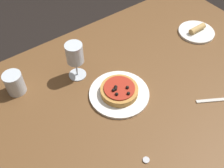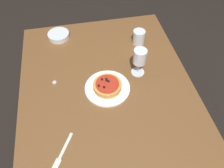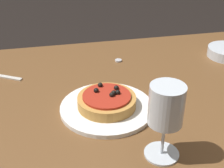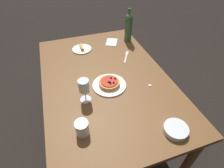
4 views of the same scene
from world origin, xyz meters
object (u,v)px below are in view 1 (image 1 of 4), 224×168
at_px(pizza, 119,90).
at_px(water_cup, 15,83).
at_px(side_plate, 196,31).
at_px(dining_table, 138,94).
at_px(fork, 222,100).
at_px(wine_glass, 75,55).
at_px(dinner_plate, 119,93).
at_px(bottle_cap, 146,160).

bearing_deg(pizza, water_cup, -38.59).
distance_m(pizza, side_plate, 0.59).
relative_size(dining_table, fork, 8.56).
height_order(wine_glass, water_cup, wine_glass).
distance_m(pizza, wine_glass, 0.24).
relative_size(dinner_plate, pizza, 1.61).
relative_size(dining_table, dinner_plate, 5.88).
xyz_separation_m(dinner_plate, wine_glass, (0.08, -0.20, 0.12)).
distance_m(dining_table, pizza, 0.16).
xyz_separation_m(dining_table, side_plate, (-0.46, -0.09, 0.09)).
bearing_deg(wine_glass, water_cup, -15.96).
relative_size(pizza, side_plate, 0.85).
relative_size(wine_glass, side_plate, 0.95).
relative_size(fork, side_plate, 0.94).
relative_size(fork, bottle_cap, 7.28).
bearing_deg(water_cup, pizza, 141.41).
distance_m(dinner_plate, fork, 0.43).
distance_m(dinner_plate, pizza, 0.02).
xyz_separation_m(pizza, wine_glass, (0.08, -0.20, 0.10)).
bearing_deg(pizza, side_plate, -170.96).
distance_m(fork, bottle_cap, 0.43).
bearing_deg(fork, bottle_cap, -147.72).
xyz_separation_m(dinner_plate, water_cup, (0.34, -0.27, 0.04)).
xyz_separation_m(pizza, fork, (-0.33, 0.27, -0.03)).
height_order(fork, side_plate, side_plate).
distance_m(dinner_plate, side_plate, 0.59).
bearing_deg(dinner_plate, water_cup, -38.54).
bearing_deg(dining_table, dinner_plate, -1.03).
relative_size(pizza, wine_glass, 0.90).
bearing_deg(pizza, fork, 140.13).
height_order(dining_table, side_plate, side_plate).
xyz_separation_m(pizza, bottle_cap, (0.10, 0.29, -0.03)).
xyz_separation_m(fork, side_plate, (-0.25, -0.37, 0.01)).
height_order(dinner_plate, fork, dinner_plate).
xyz_separation_m(wine_glass, water_cup, (0.26, -0.07, -0.08)).
xyz_separation_m(dining_table, fork, (-0.22, 0.27, 0.08)).
bearing_deg(dinner_plate, fork, 140.08).
distance_m(dinner_plate, bottle_cap, 0.31).
height_order(dining_table, bottle_cap, bottle_cap).
xyz_separation_m(wine_glass, bottle_cap, (0.02, 0.49, -0.12)).
bearing_deg(pizza, wine_glass, -66.93).
relative_size(pizza, water_cup, 1.62).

